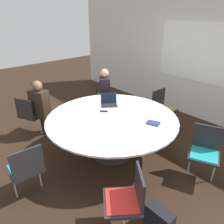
{
  "coord_description": "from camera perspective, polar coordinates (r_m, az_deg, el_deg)",
  "views": [
    {
      "loc": [
        2.49,
        -2.25,
        2.43
      ],
      "look_at": [
        0.0,
        0.0,
        0.85
      ],
      "focal_mm": 35.0,
      "sensor_mm": 36.0,
      "label": 1
    }
  ],
  "objects": [
    {
      "name": "person_0",
      "position": [
        5.24,
        -1.76,
        5.91
      ],
      "size": [
        0.42,
        0.39,
        1.19
      ],
      "rotation": [
        0.0,
        0.0,
        5.66
      ],
      "color": "#231E28",
      "rests_on": "ground_plane"
    },
    {
      "name": "ground_plane",
      "position": [
        4.15,
        0.0,
        -10.67
      ],
      "size": [
        16.0,
        16.0,
        0.0
      ],
      "primitive_type": "plane",
      "color": "black"
    },
    {
      "name": "conference_table",
      "position": [
        3.8,
        0.0,
        -2.6
      ],
      "size": [
        2.25,
        2.25,
        0.75
      ],
      "color": "#333333",
      "rests_on": "ground_plane"
    },
    {
      "name": "chair_3",
      "position": [
        2.67,
        4.18,
        -21.31
      ],
      "size": [
        0.61,
        0.6,
        0.84
      ],
      "rotation": [
        0.0,
        0.0,
        8.76
      ],
      "color": "#262628",
      "rests_on": "ground_plane"
    },
    {
      "name": "chair_0",
      "position": [
        5.53,
        -2.79,
        4.77
      ],
      "size": [
        0.6,
        0.6,
        0.84
      ],
      "rotation": [
        0.0,
        0.0,
        5.66
      ],
      "color": "#262628",
      "rests_on": "ground_plane"
    },
    {
      "name": "laptop",
      "position": [
        4.23,
        -0.82,
        2.62
      ],
      "size": [
        0.37,
        0.38,
        0.21
      ],
      "rotation": [
        0.0,
        0.0,
        0.95
      ],
      "color": "#232326",
      "rests_on": "conference_table"
    },
    {
      "name": "chair_5",
      "position": [
        4.95,
        13.04,
        1.57
      ],
      "size": [
        0.43,
        0.45,
        0.84
      ],
      "rotation": [
        0.0,
        0.0,
        10.98
      ],
      "color": "#262628",
      "rests_on": "ground_plane"
    },
    {
      "name": "chair_1",
      "position": [
        4.81,
        -20.67,
        -0.18
      ],
      "size": [
        0.57,
        0.56,
        0.84
      ],
      "rotation": [
        0.0,
        0.0,
        6.69
      ],
      "color": "#262628",
      "rests_on": "ground_plane"
    },
    {
      "name": "spiral_notebook",
      "position": [
        3.61,
        10.71,
        -2.85
      ],
      "size": [
        0.25,
        0.21,
        0.02
      ],
      "color": "navy",
      "rests_on": "conference_table"
    },
    {
      "name": "person_1",
      "position": [
        4.63,
        -18.21,
        1.88
      ],
      "size": [
        0.42,
        0.35,
        1.19
      ],
      "rotation": [
        0.0,
        0.0,
        6.69
      ],
      "color": "#2D2319",
      "rests_on": "ground_plane"
    },
    {
      "name": "cell_phone",
      "position": [
        3.97,
        -2.16,
        0.18
      ],
      "size": [
        0.15,
        0.15,
        0.01
      ],
      "color": "black",
      "rests_on": "conference_table"
    },
    {
      "name": "chair_2",
      "position": [
        3.27,
        -21.58,
        -13.17
      ],
      "size": [
        0.45,
        0.47,
        0.84
      ],
      "rotation": [
        0.0,
        0.0,
        7.78
      ],
      "color": "#262628",
      "rests_on": "ground_plane"
    },
    {
      "name": "wall_back",
      "position": [
        5.54,
        20.73,
        12.45
      ],
      "size": [
        8.0,
        0.07,
        2.7
      ],
      "color": "silver",
      "rests_on": "ground_plane"
    },
    {
      "name": "chair_4",
      "position": [
        3.67,
        23.13,
        -8.91
      ],
      "size": [
        0.57,
        0.56,
        0.84
      ],
      "rotation": [
        0.0,
        0.0,
        9.83
      ],
      "color": "#262628",
      "rests_on": "ground_plane"
    },
    {
      "name": "handbag",
      "position": [
        3.0,
        12.22,
        -25.49
      ],
      "size": [
        0.36,
        0.16,
        0.28
      ],
      "color": "black",
      "rests_on": "ground_plane"
    }
  ]
}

